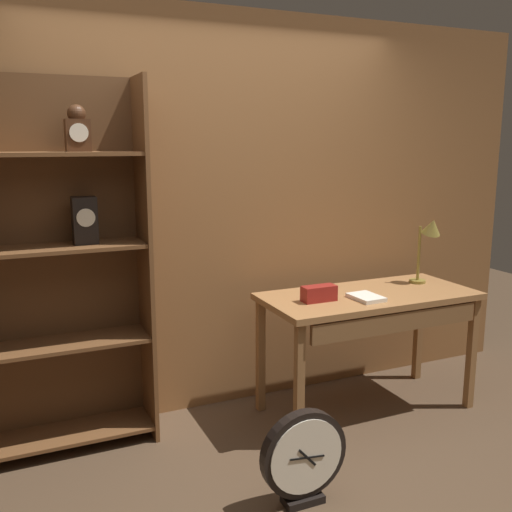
{
  "coord_description": "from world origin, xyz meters",
  "views": [
    {
      "loc": [
        -1.31,
        -2.22,
        1.78
      ],
      "look_at": [
        0.02,
        0.77,
        1.13
      ],
      "focal_mm": 40.59,
      "sensor_mm": 36.0,
      "label": 1
    }
  ],
  "objects_px": {
    "workbench": "(371,308)",
    "open_repair_manual": "(366,297)",
    "bookshelf": "(26,271)",
    "toolbox_small": "(319,293)",
    "round_clock_large": "(304,457)",
    "desk_lamp": "(429,235)"
  },
  "relations": [
    {
      "from": "open_repair_manual",
      "to": "round_clock_large",
      "type": "xyz_separation_m",
      "value": [
        -0.78,
        -0.64,
        -0.57
      ]
    },
    {
      "from": "workbench",
      "to": "round_clock_large",
      "type": "distance_m",
      "value": 1.24
    },
    {
      "from": "workbench",
      "to": "round_clock_large",
      "type": "bearing_deg",
      "value": -140.62
    },
    {
      "from": "round_clock_large",
      "to": "desk_lamp",
      "type": "bearing_deg",
      "value": 30.04
    },
    {
      "from": "toolbox_small",
      "to": "open_repair_manual",
      "type": "height_order",
      "value": "toolbox_small"
    },
    {
      "from": "bookshelf",
      "to": "desk_lamp",
      "type": "distance_m",
      "value": 2.59
    },
    {
      "from": "bookshelf",
      "to": "toolbox_small",
      "type": "relative_size",
      "value": 9.88
    },
    {
      "from": "toolbox_small",
      "to": "bookshelf",
      "type": "bearing_deg",
      "value": 167.81
    },
    {
      "from": "toolbox_small",
      "to": "workbench",
      "type": "bearing_deg",
      "value": 0.53
    },
    {
      "from": "bookshelf",
      "to": "round_clock_large",
      "type": "distance_m",
      "value": 1.79
    },
    {
      "from": "toolbox_small",
      "to": "open_repair_manual",
      "type": "relative_size",
      "value": 0.98
    },
    {
      "from": "round_clock_large",
      "to": "bookshelf",
      "type": "bearing_deg",
      "value": 137.16
    },
    {
      "from": "workbench",
      "to": "desk_lamp",
      "type": "bearing_deg",
      "value": 9.58
    },
    {
      "from": "bookshelf",
      "to": "toolbox_small",
      "type": "bearing_deg",
      "value": -12.19
    },
    {
      "from": "open_repair_manual",
      "to": "round_clock_large",
      "type": "height_order",
      "value": "open_repair_manual"
    },
    {
      "from": "workbench",
      "to": "open_repair_manual",
      "type": "bearing_deg",
      "value": -139.36
    },
    {
      "from": "workbench",
      "to": "open_repair_manual",
      "type": "xyz_separation_m",
      "value": [
        -0.1,
        -0.09,
        0.1
      ]
    },
    {
      "from": "toolbox_small",
      "to": "round_clock_large",
      "type": "relative_size",
      "value": 0.44
    },
    {
      "from": "bookshelf",
      "to": "open_repair_manual",
      "type": "bearing_deg",
      "value": -12.8
    },
    {
      "from": "toolbox_small",
      "to": "open_repair_manual",
      "type": "bearing_deg",
      "value": -16.2
    },
    {
      "from": "bookshelf",
      "to": "round_clock_large",
      "type": "relative_size",
      "value": 4.33
    },
    {
      "from": "workbench",
      "to": "open_repair_manual",
      "type": "distance_m",
      "value": 0.17
    }
  ]
}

